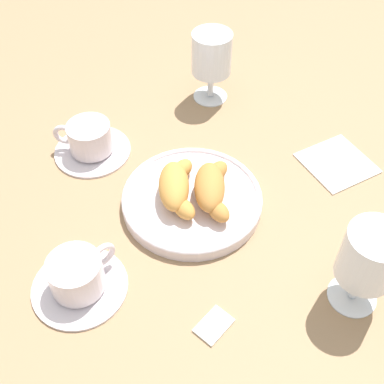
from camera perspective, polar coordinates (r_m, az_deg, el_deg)
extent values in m
plane|color=#997551|center=(0.80, -1.39, -1.71)|extent=(2.20, 2.20, 0.00)
cylinder|color=silver|center=(0.79, 0.00, -1.01)|extent=(0.23, 0.23, 0.02)
torus|color=silver|center=(0.79, 0.00, -0.57)|extent=(0.23, 0.23, 0.01)
ellipsoid|color=#CC893D|center=(0.77, -2.04, 0.82)|extent=(0.11, 0.09, 0.04)
ellipsoid|color=#CC893D|center=(0.75, -0.95, -1.95)|extent=(0.04, 0.05, 0.03)
ellipsoid|color=#CC893D|center=(0.80, -1.15, 2.68)|extent=(0.05, 0.03, 0.03)
ellipsoid|color=#BC7A38|center=(0.77, 2.05, 0.60)|extent=(0.11, 0.09, 0.04)
ellipsoid|color=#BC7A38|center=(0.75, 3.08, -2.23)|extent=(0.05, 0.05, 0.03)
ellipsoid|color=#BC7A38|center=(0.80, 2.95, 2.44)|extent=(0.05, 0.03, 0.03)
cylinder|color=silver|center=(0.90, -11.48, 4.80)|extent=(0.14, 0.14, 0.01)
cylinder|color=silver|center=(0.88, -11.77, 6.24)|extent=(0.08, 0.08, 0.05)
cylinder|color=brown|center=(0.87, -11.99, 7.32)|extent=(0.07, 0.07, 0.01)
torus|color=silver|center=(0.89, -14.59, 6.49)|extent=(0.02, 0.04, 0.04)
cylinder|color=silver|center=(0.72, -12.91, -10.61)|extent=(0.14, 0.14, 0.01)
cylinder|color=silver|center=(0.70, -13.33, -9.30)|extent=(0.08, 0.08, 0.05)
cylinder|color=#937A60|center=(0.68, -13.65, -8.29)|extent=(0.07, 0.07, 0.01)
torus|color=silver|center=(0.71, -10.33, -7.21)|extent=(0.04, 0.02, 0.04)
cylinder|color=white|center=(1.01, 2.13, 11.11)|extent=(0.07, 0.07, 0.01)
cylinder|color=white|center=(0.99, 2.18, 12.50)|extent=(0.01, 0.01, 0.05)
cylinder|color=white|center=(0.95, 2.30, 15.80)|extent=(0.08, 0.08, 0.08)
cylinder|color=gold|center=(0.96, 2.30, 15.69)|extent=(0.07, 0.07, 0.07)
cylinder|color=white|center=(0.73, 18.07, -11.38)|extent=(0.07, 0.07, 0.01)
cylinder|color=white|center=(0.71, 18.64, -10.13)|extent=(0.01, 0.01, 0.05)
cylinder|color=white|center=(0.66, 20.05, -6.97)|extent=(0.08, 0.08, 0.08)
cylinder|color=gold|center=(0.66, 19.93, -7.23)|extent=(0.07, 0.07, 0.07)
cube|color=white|center=(0.68, 2.56, -15.15)|extent=(0.06, 0.04, 0.01)
cube|color=silver|center=(0.90, 16.51, 3.30)|extent=(0.15, 0.15, 0.01)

